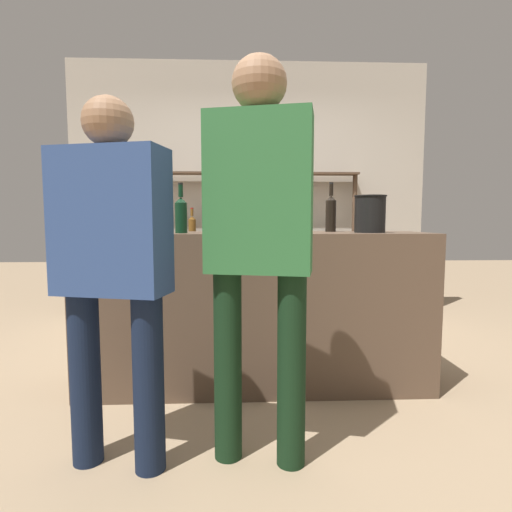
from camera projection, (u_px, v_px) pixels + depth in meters
ground_plane at (256, 384)px, 2.70m from camera, size 16.00×16.00×0.00m
bar_counter at (256, 310)px, 2.65m from camera, size 2.26×0.54×1.03m
back_wall at (249, 193)px, 4.43m from camera, size 3.86×0.12×2.80m
back_shelf at (250, 223)px, 4.28m from camera, size 2.32×0.18×1.61m
counter_bottle_0 at (125, 214)px, 2.48m from camera, size 0.08×0.08×0.31m
counter_bottle_1 at (181, 214)px, 2.47m from camera, size 0.08×0.08×0.31m
counter_bottle_2 at (256, 211)px, 2.43m from camera, size 0.09×0.09×0.34m
counter_bottle_3 at (331, 213)px, 2.78m from camera, size 0.07×0.07×0.34m
ice_bucket at (370, 214)px, 2.58m from camera, size 0.21×0.21×0.24m
customer_left at (112, 259)px, 1.72m from camera, size 0.52×0.32×1.63m
customer_center at (259, 229)px, 1.75m from camera, size 0.49×0.30×1.81m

